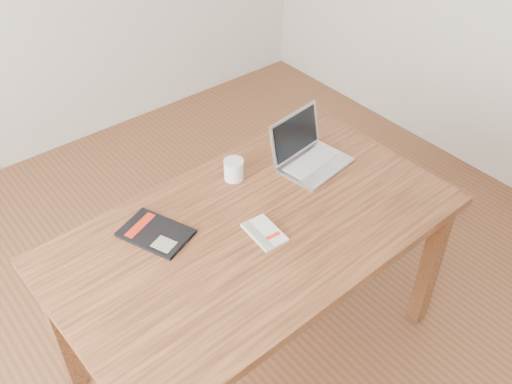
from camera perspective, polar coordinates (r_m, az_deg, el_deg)
room at (r=1.69m, az=-4.87°, el=10.01°), size 4.04×4.04×2.70m
desk at (r=2.17m, az=-0.03°, el=-5.17°), size 1.54×0.91×0.75m
white_guidebook at (r=2.07m, az=0.86°, el=-4.10°), size 0.11×0.17×0.01m
black_guidebook at (r=2.10m, az=-10.01°, el=-4.06°), size 0.25×0.29×0.01m
laptop at (r=2.39m, az=5.22°, el=3.85°), size 0.32×0.28×0.20m
coffee_mug at (r=2.30m, az=-2.20°, el=2.33°), size 0.11×0.08×0.09m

